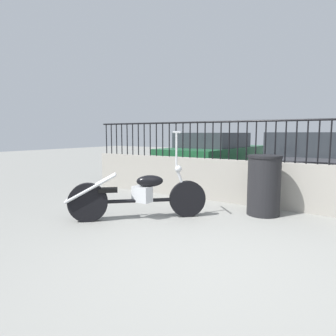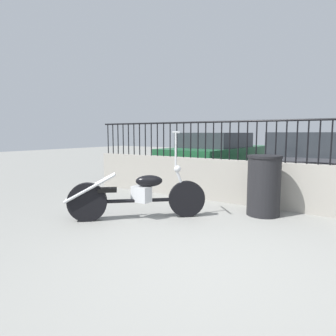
{
  "view_description": "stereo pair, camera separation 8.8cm",
  "coord_description": "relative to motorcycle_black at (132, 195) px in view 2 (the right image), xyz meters",
  "views": [
    {
      "loc": [
        1.22,
        -2.7,
        1.32
      ],
      "look_at": [
        -1.68,
        1.69,
        0.7
      ],
      "focal_mm": 32.0,
      "sensor_mm": 36.0,
      "label": 1
    },
    {
      "loc": [
        1.3,
        -2.65,
        1.32
      ],
      "look_at": [
        -1.68,
        1.69,
        0.7
      ],
      "focal_mm": 32.0,
      "sensor_mm": 36.0,
      "label": 2
    }
  ],
  "objects": [
    {
      "name": "fence_railing",
      "position": [
        1.7,
        1.9,
        0.93
      ],
      "size": [
        8.42,
        0.04,
        0.73
      ],
      "color": "black",
      "rests_on": "low_wall"
    },
    {
      "name": "car_dark_grey",
      "position": [
        1.71,
        4.48,
        0.3
      ],
      "size": [
        2.19,
        4.58,
        1.33
      ],
      "rotation": [
        0.0,
        0.0,
        1.67
      ],
      "color": "black",
      "rests_on": "ground_plane"
    },
    {
      "name": "motorcycle_black",
      "position": [
        0.0,
        0.0,
        0.0
      ],
      "size": [
        1.66,
        1.55,
        1.35
      ],
      "rotation": [
        0.0,
        0.0,
        0.75
      ],
      "color": "black",
      "rests_on": "ground_plane"
    },
    {
      "name": "low_wall",
      "position": [
        1.7,
        1.9,
        0.04
      ],
      "size": [
        8.42,
        0.18,
        0.81
      ],
      "color": "#9E998E",
      "rests_on": "ground_plane"
    },
    {
      "name": "trash_bin",
      "position": [
        1.59,
        1.37,
        0.11
      ],
      "size": [
        0.54,
        0.54,
        0.97
      ],
      "color": "black",
      "rests_on": "ground_plane"
    },
    {
      "name": "ground_plane",
      "position": [
        1.7,
        -0.73,
        -0.37
      ],
      "size": [
        40.0,
        40.0,
        0.0
      ],
      "primitive_type": "plane",
      "color": "gray"
    },
    {
      "name": "car_green",
      "position": [
        -0.83,
        4.8,
        0.3
      ],
      "size": [
        1.87,
        4.2,
        1.32
      ],
      "rotation": [
        0.0,
        0.0,
        1.53
      ],
      "color": "black",
      "rests_on": "ground_plane"
    }
  ]
}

